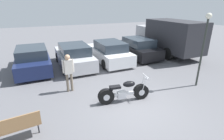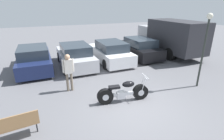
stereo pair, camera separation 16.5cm
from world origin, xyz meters
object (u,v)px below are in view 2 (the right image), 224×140
at_px(parked_car_black, 139,48).
at_px(person_standing, 68,69).
at_px(park_bench, 9,126).
at_px(parked_car_white, 110,52).
at_px(parked_car_navy, 34,59).
at_px(parked_car_silver, 75,56).
at_px(delivery_truck, 171,36).
at_px(motorcycle, 123,92).
at_px(lamp_post, 205,40).

xyz_separation_m(parked_car_black, person_standing, (-5.88, -3.71, 0.38)).
distance_m(park_bench, person_standing, 3.45).
relative_size(parked_car_white, parked_car_black, 1.00).
bearing_deg(park_bench, parked_car_navy, 83.82).
bearing_deg(person_standing, park_bench, -129.46).
relative_size(parked_car_silver, delivery_truck, 0.73).
bearing_deg(parked_car_navy, person_standing, -68.32).
distance_m(parked_car_silver, parked_car_black, 4.91).
height_order(parked_car_silver, person_standing, person_standing).
height_order(motorcycle, lamp_post, lamp_post).
bearing_deg(parked_car_navy, delivery_truck, -2.22).
height_order(motorcycle, parked_car_navy, parked_car_navy).
height_order(motorcycle, delivery_truck, delivery_truck).
distance_m(park_bench, lamp_post, 8.30).
bearing_deg(parked_car_silver, park_bench, -117.41).
distance_m(delivery_truck, park_bench, 12.26).
xyz_separation_m(parked_car_silver, delivery_truck, (7.53, -0.09, 0.82)).
relative_size(parked_car_navy, parked_car_silver, 1.00).
bearing_deg(parked_car_white, parked_car_silver, 179.31).
height_order(park_bench, lamp_post, lamp_post).
distance_m(motorcycle, person_standing, 2.67).
height_order(motorcycle, park_bench, motorcycle).
bearing_deg(lamp_post, delivery_truck, 63.81).
xyz_separation_m(parked_car_navy, parked_car_black, (7.36, -0.01, 0.00)).
height_order(parked_car_navy, park_bench, parked_car_navy).
relative_size(parked_car_navy, person_standing, 2.52).
height_order(delivery_truck, person_standing, delivery_truck).
bearing_deg(parked_car_black, parked_car_silver, -176.60).
xyz_separation_m(parked_car_navy, parked_car_silver, (2.45, -0.30, 0.00)).
height_order(parked_car_black, delivery_truck, delivery_truck).
relative_size(parked_car_navy, parked_car_black, 1.00).
distance_m(parked_car_white, parked_car_black, 2.47).
xyz_separation_m(motorcycle, delivery_truck, (6.66, 5.16, 1.08)).
bearing_deg(parked_car_black, lamp_post, -89.72).
relative_size(parked_car_silver, parked_car_black, 1.00).
xyz_separation_m(parked_car_silver, parked_car_white, (2.45, -0.03, 0.00)).
xyz_separation_m(parked_car_white, parked_car_black, (2.45, 0.32, 0.00)).
bearing_deg(parked_car_navy, park_bench, -96.18).
height_order(parked_car_silver, park_bench, parked_car_silver).
xyz_separation_m(motorcycle, lamp_post, (4.06, -0.11, 1.90)).
xyz_separation_m(parked_car_navy, parked_car_white, (4.91, -0.33, 0.00)).
bearing_deg(motorcycle, lamp_post, -1.58).
height_order(parked_car_white, person_standing, person_standing).
relative_size(delivery_truck, person_standing, 3.44).
xyz_separation_m(motorcycle, parked_car_black, (4.04, 5.54, 0.27)).
distance_m(motorcycle, delivery_truck, 8.49).
height_order(lamp_post, person_standing, lamp_post).
relative_size(park_bench, person_standing, 0.94).
relative_size(delivery_truck, park_bench, 3.67).
bearing_deg(park_bench, parked_car_white, 47.14).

